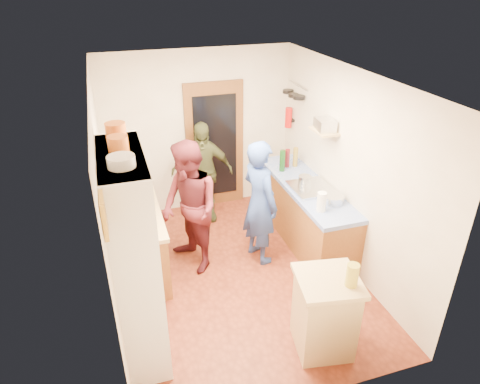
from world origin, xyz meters
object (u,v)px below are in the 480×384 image
hutch_body (134,258)px  person_left (190,206)px  right_counter_base (304,214)px  person_hob (263,203)px  person_back (203,172)px  island_base (324,315)px

hutch_body → person_left: bearing=56.6°
right_counter_base → person_left: person_left is taller
person_hob → person_back: size_ratio=1.07×
person_hob → person_left: size_ratio=0.97×
hutch_body → person_back: (1.23, 2.34, -0.29)m
hutch_body → person_back: 2.66m
hutch_body → island_base: hutch_body is taller
person_left → person_hob: bearing=62.4°
right_counter_base → hutch_body: bearing=-152.5°
person_hob → right_counter_base: bearing=-87.8°
hutch_body → right_counter_base: bearing=27.5°
island_base → person_left: person_left is taller
island_base → person_back: bearing=100.6°
right_counter_base → island_base: island_base is taller
person_back → island_base: bearing=-69.8°
island_base → person_hob: size_ratio=0.49×
island_base → person_hob: bearing=91.7°
person_hob → person_back: person_hob is taller
person_left → person_back: bearing=140.9°
hutch_body → person_hob: bearing=31.1°
person_hob → person_left: 0.96m
island_base → person_hob: 1.77m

